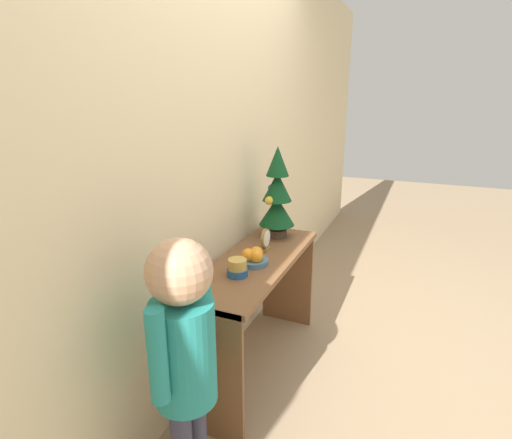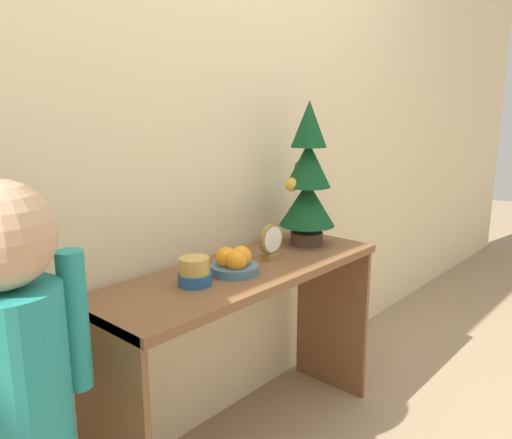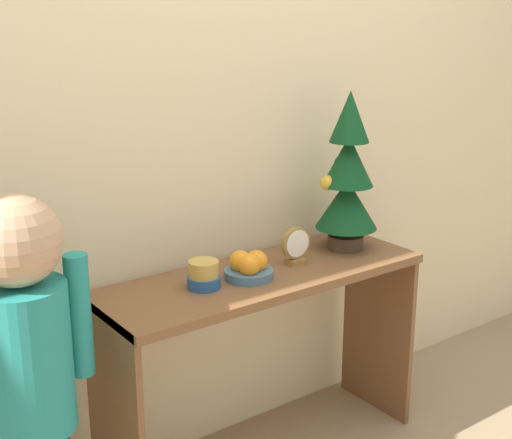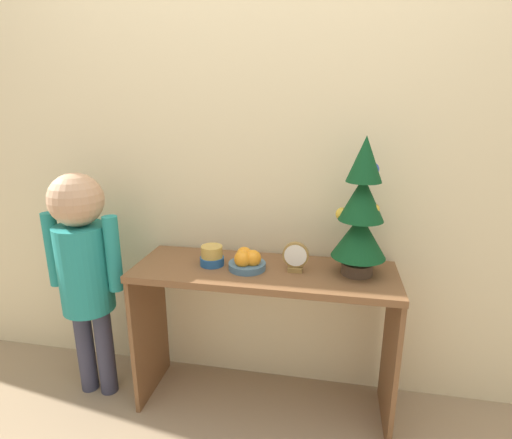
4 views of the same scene
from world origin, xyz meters
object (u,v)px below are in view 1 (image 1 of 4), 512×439
at_px(desk_clock, 265,240).
at_px(fruit_bowl, 253,258).
at_px(mini_tree, 277,195).
at_px(singing_bowl, 237,268).
at_px(child_figure, 184,342).

bearing_deg(desk_clock, fruit_bowl, -176.23).
xyz_separation_m(mini_tree, fruit_bowl, (-0.46, -0.04, -0.23)).
height_order(fruit_bowl, singing_bowl, fruit_bowl).
xyz_separation_m(fruit_bowl, singing_bowl, (-0.16, 0.02, 0.00)).
relative_size(singing_bowl, child_figure, 0.10).
bearing_deg(singing_bowl, child_figure, -173.80).
height_order(mini_tree, fruit_bowl, mini_tree).
xyz_separation_m(fruit_bowl, child_figure, (-0.75, -0.05, -0.03)).
bearing_deg(desk_clock, singing_bowl, 179.48).
relative_size(mini_tree, child_figure, 0.52).
height_order(fruit_bowl, child_figure, child_figure).
relative_size(mini_tree, singing_bowl, 5.40).
bearing_deg(child_figure, singing_bowl, 6.20).
distance_m(singing_bowl, desk_clock, 0.37).
relative_size(fruit_bowl, singing_bowl, 1.52).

